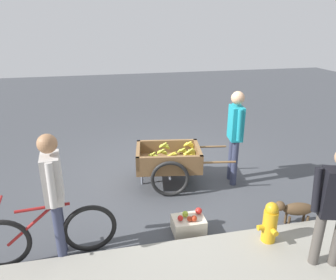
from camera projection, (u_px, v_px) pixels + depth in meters
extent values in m
plane|color=#3D3F44|center=(168.00, 174.00, 5.98)|extent=(24.00, 24.00, 0.00)
cube|color=brown|center=(168.00, 163.00, 5.50)|extent=(1.21, 0.96, 0.10)
cube|color=brown|center=(138.00, 155.00, 5.40)|extent=(0.18, 0.80, 0.24)
cube|color=brown|center=(198.00, 153.00, 5.47)|extent=(0.18, 0.80, 0.24)
cube|color=brown|center=(170.00, 163.00, 5.09)|extent=(1.10, 0.23, 0.24)
cube|color=brown|center=(167.00, 146.00, 5.78)|extent=(1.10, 0.23, 0.24)
torus|color=black|center=(170.00, 179.00, 5.12)|extent=(0.64, 0.16, 0.64)
torus|color=black|center=(167.00, 157.00, 5.94)|extent=(0.64, 0.16, 0.64)
cylinder|color=gray|center=(168.00, 167.00, 5.53)|extent=(0.17, 0.88, 0.04)
cylinder|color=brown|center=(219.00, 162.00, 5.17)|extent=(0.55, 0.12, 0.04)
cylinder|color=brown|center=(211.00, 147.00, 5.81)|extent=(0.55, 0.12, 0.04)
cylinder|color=gray|center=(142.00, 175.00, 5.55)|extent=(0.04, 0.04, 0.35)
ellipsoid|color=gold|center=(192.00, 153.00, 5.50)|extent=(0.17, 0.11, 0.15)
ellipsoid|color=gold|center=(191.00, 152.00, 5.49)|extent=(0.19, 0.05, 0.09)
ellipsoid|color=gold|center=(191.00, 152.00, 5.48)|extent=(0.18, 0.05, 0.05)
ellipsoid|color=gold|center=(190.00, 152.00, 5.47)|extent=(0.19, 0.06, 0.09)
ellipsoid|color=gold|center=(189.00, 151.00, 5.46)|extent=(0.18, 0.09, 0.15)
ellipsoid|color=gold|center=(154.00, 156.00, 5.48)|extent=(0.18, 0.08, 0.15)
ellipsoid|color=gold|center=(153.00, 155.00, 5.47)|extent=(0.18, 0.12, 0.05)
ellipsoid|color=gold|center=(152.00, 155.00, 5.46)|extent=(0.18, 0.08, 0.15)
ellipsoid|color=gold|center=(189.00, 154.00, 5.51)|extent=(0.17, 0.07, 0.15)
ellipsoid|color=gold|center=(188.00, 154.00, 5.50)|extent=(0.18, 0.13, 0.05)
ellipsoid|color=gold|center=(187.00, 154.00, 5.49)|extent=(0.18, 0.07, 0.14)
ellipsoid|color=gold|center=(166.00, 164.00, 5.17)|extent=(0.18, 0.09, 0.15)
ellipsoid|color=gold|center=(165.00, 164.00, 5.16)|extent=(0.18, 0.06, 0.05)
ellipsoid|color=gold|center=(163.00, 163.00, 5.15)|extent=(0.17, 0.11, 0.15)
ellipsoid|color=gold|center=(174.00, 156.00, 5.28)|extent=(0.17, 0.07, 0.14)
ellipsoid|color=gold|center=(173.00, 156.00, 5.27)|extent=(0.19, 0.07, 0.10)
ellipsoid|color=gold|center=(173.00, 155.00, 5.26)|extent=(0.18, 0.06, 0.05)
ellipsoid|color=gold|center=(172.00, 155.00, 5.25)|extent=(0.19, 0.10, 0.10)
ellipsoid|color=gold|center=(172.00, 155.00, 5.24)|extent=(0.18, 0.06, 0.13)
ellipsoid|color=gold|center=(166.00, 147.00, 5.61)|extent=(0.18, 0.06, 0.14)
ellipsoid|color=gold|center=(165.00, 146.00, 5.60)|extent=(0.19, 0.10, 0.09)
ellipsoid|color=gold|center=(164.00, 146.00, 5.59)|extent=(0.18, 0.14, 0.05)
ellipsoid|color=gold|center=(164.00, 146.00, 5.58)|extent=(0.19, 0.12, 0.09)
ellipsoid|color=gold|center=(163.00, 145.00, 5.57)|extent=(0.17, 0.11, 0.15)
ellipsoid|color=gold|center=(163.00, 153.00, 5.54)|extent=(0.19, 0.09, 0.12)
ellipsoid|color=gold|center=(162.00, 152.00, 5.53)|extent=(0.19, 0.09, 0.07)
ellipsoid|color=gold|center=(162.00, 152.00, 5.52)|extent=(0.18, 0.13, 0.08)
ellipsoid|color=gold|center=(161.00, 151.00, 5.51)|extent=(0.17, 0.12, 0.15)
ellipsoid|color=gold|center=(183.00, 151.00, 5.75)|extent=(0.18, 0.08, 0.13)
ellipsoid|color=gold|center=(183.00, 151.00, 5.74)|extent=(0.19, 0.09, 0.09)
ellipsoid|color=gold|center=(182.00, 151.00, 5.73)|extent=(0.19, 0.11, 0.09)
ellipsoid|color=gold|center=(181.00, 150.00, 5.72)|extent=(0.18, 0.10, 0.14)
ellipsoid|color=gold|center=(190.00, 145.00, 5.69)|extent=(0.18, 0.10, 0.14)
ellipsoid|color=gold|center=(189.00, 145.00, 5.68)|extent=(0.19, 0.09, 0.10)
ellipsoid|color=gold|center=(189.00, 145.00, 5.67)|extent=(0.18, 0.06, 0.05)
ellipsoid|color=gold|center=(188.00, 144.00, 5.66)|extent=(0.18, 0.13, 0.10)
ellipsoid|color=gold|center=(188.00, 144.00, 5.65)|extent=(0.17, 0.11, 0.15)
cylinder|color=#333851|center=(234.00, 163.00, 5.46)|extent=(0.11, 0.11, 0.82)
cylinder|color=#333851|center=(231.00, 158.00, 5.66)|extent=(0.11, 0.11, 0.82)
cube|color=teal|center=(236.00, 123.00, 5.31)|extent=(0.25, 0.37, 0.58)
sphere|color=tan|center=(238.00, 98.00, 5.15)|extent=(0.22, 0.22, 0.22)
cylinder|color=teal|center=(240.00, 125.00, 5.09)|extent=(0.08, 0.10, 0.53)
cylinder|color=teal|center=(233.00, 118.00, 5.50)|extent=(0.08, 0.15, 0.53)
torus|color=black|center=(1.00, 245.00, 3.61)|extent=(0.66, 0.12, 0.66)
torus|color=black|center=(90.00, 229.00, 3.88)|extent=(0.66, 0.12, 0.66)
cylinder|color=maroon|center=(43.00, 208.00, 3.60)|extent=(0.60, 0.09, 0.04)
cylinder|color=maroon|center=(56.00, 219.00, 3.70)|extent=(0.11, 0.04, 0.45)
cylinder|color=maroon|center=(29.00, 227.00, 3.63)|extent=(0.53, 0.08, 0.43)
ellipsoid|color=black|center=(54.00, 199.00, 3.61)|extent=(0.20, 0.08, 0.06)
cylinder|color=#333851|center=(60.00, 235.00, 3.66)|extent=(0.11, 0.11, 0.80)
cylinder|color=#333851|center=(60.00, 224.00, 3.86)|extent=(0.11, 0.11, 0.80)
cube|color=#B7B2AD|center=(52.00, 179.00, 3.52)|extent=(0.23, 0.36, 0.57)
sphere|color=#9E704C|center=(47.00, 144.00, 3.36)|extent=(0.22, 0.22, 0.22)
cylinder|color=#B7B2AD|center=(51.00, 186.00, 3.31)|extent=(0.08, 0.13, 0.52)
cylinder|color=#B7B2AD|center=(53.00, 168.00, 3.70)|extent=(0.08, 0.17, 0.52)
ellipsoid|color=#4C3823|center=(298.00, 209.00, 4.39)|extent=(0.46, 0.25, 0.18)
sphere|color=#4C3823|center=(280.00, 206.00, 4.36)|extent=(0.14, 0.14, 0.14)
cylinder|color=#4C3823|center=(318.00, 206.00, 4.39)|extent=(0.11, 0.04, 0.12)
cylinder|color=#4C3823|center=(289.00, 222.00, 4.40)|extent=(0.04, 0.04, 0.18)
cylinder|color=#4C3823|center=(286.00, 218.00, 4.50)|extent=(0.04, 0.04, 0.18)
cylinder|color=#4C3823|center=(307.00, 222.00, 4.42)|extent=(0.04, 0.04, 0.18)
cylinder|color=#4C3823|center=(304.00, 217.00, 4.52)|extent=(0.04, 0.04, 0.18)
cylinder|color=gold|center=(269.00, 230.00, 3.95)|extent=(0.18, 0.18, 0.55)
sphere|color=gold|center=(272.00, 209.00, 3.83)|extent=(0.16, 0.16, 0.16)
cylinder|color=gold|center=(261.00, 227.00, 3.91)|extent=(0.10, 0.07, 0.07)
cylinder|color=gold|center=(274.00, 232.00, 3.83)|extent=(0.07, 0.10, 0.07)
cylinder|color=#B21E1E|center=(175.00, 150.00, 6.73)|extent=(0.25, 0.25, 0.25)
cube|color=beige|center=(189.00, 225.00, 4.31)|extent=(0.44, 0.32, 0.22)
sphere|color=#B23319|center=(190.00, 219.00, 4.20)|extent=(0.07, 0.07, 0.07)
sphere|color=red|center=(180.00, 218.00, 4.21)|extent=(0.08, 0.08, 0.08)
sphere|color=#B23319|center=(194.00, 218.00, 4.20)|extent=(0.08, 0.08, 0.08)
sphere|color=#99BF33|center=(185.00, 214.00, 4.29)|extent=(0.08, 0.08, 0.08)
sphere|color=red|center=(199.00, 211.00, 4.36)|extent=(0.09, 0.09, 0.09)
cylinder|color=#4C4742|center=(316.00, 243.00, 3.54)|extent=(0.11, 0.11, 0.77)
cylinder|color=black|center=(317.00, 190.00, 3.30)|extent=(0.08, 0.13, 0.50)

